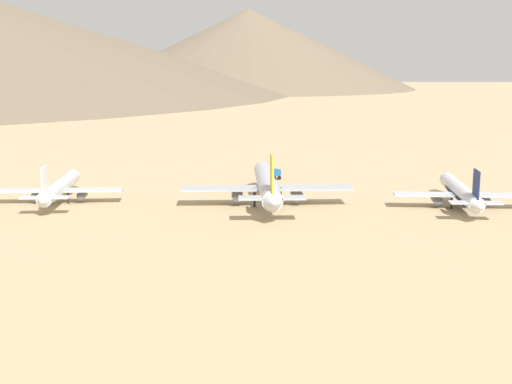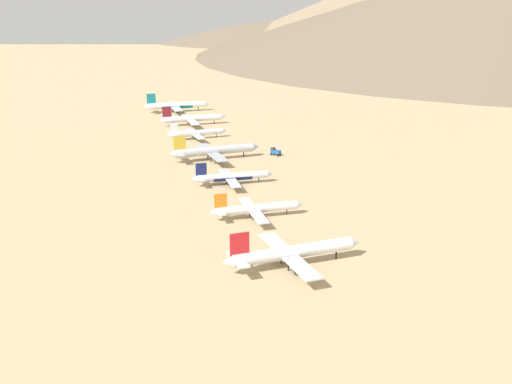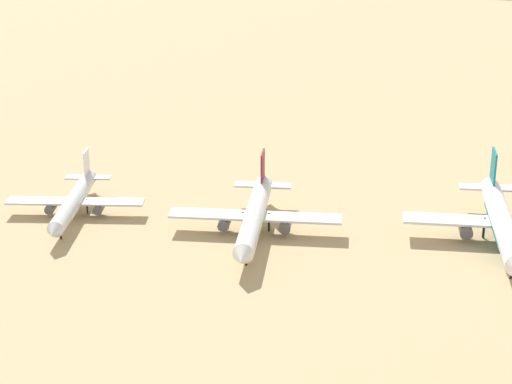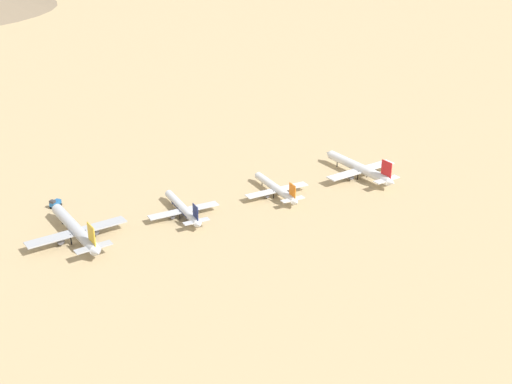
# 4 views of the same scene
# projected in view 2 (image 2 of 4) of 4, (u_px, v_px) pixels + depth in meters

# --- Properties ---
(ground_plane) EXTENTS (1800.00, 1800.00, 0.00)m
(ground_plane) POSITION_uv_depth(u_px,v_px,m) (213.00, 159.00, 312.22)
(ground_plane) COLOR tan
(parked_jet_0) EXTENTS (46.23, 37.45, 13.36)m
(parked_jet_0) POSITION_uv_depth(u_px,v_px,m) (292.00, 252.00, 189.01)
(parked_jet_0) COLOR silver
(parked_jet_0) RESTS_ON ground
(parked_jet_1) EXTENTS (36.66, 29.83, 10.57)m
(parked_jet_1) POSITION_uv_depth(u_px,v_px,m) (256.00, 209.00, 230.08)
(parked_jet_1) COLOR silver
(parked_jet_1) RESTS_ON ground
(parked_jet_2) EXTENTS (36.83, 30.00, 10.62)m
(parked_jet_2) POSITION_uv_depth(u_px,v_px,m) (232.00, 177.00, 269.99)
(parked_jet_2) COLOR silver
(parked_jet_2) RESTS_ON ground
(parked_jet_3) EXTENTS (47.58, 38.55, 13.75)m
(parked_jet_3) POSITION_uv_depth(u_px,v_px,m) (214.00, 151.00, 309.59)
(parked_jet_3) COLOR #B2B7C1
(parked_jet_3) RESTS_ON ground
(parked_jet_4) EXTENTS (36.11, 29.29, 10.43)m
(parked_jet_4) POSITION_uv_depth(u_px,v_px,m) (197.00, 133.00, 353.92)
(parked_jet_4) COLOR silver
(parked_jet_4) RESTS_ON ground
(parked_jet_5) EXTENTS (43.19, 35.06, 12.46)m
(parked_jet_5) POSITION_uv_depth(u_px,v_px,m) (192.00, 119.00, 390.64)
(parked_jet_5) COLOR silver
(parked_jet_5) RESTS_ON ground
(parked_jet_6) EXTENTS (47.18, 38.35, 13.60)m
(parked_jet_6) POSITION_uv_depth(u_px,v_px,m) (176.00, 105.00, 434.25)
(parked_jet_6) COLOR white
(parked_jet_6) RESTS_ON ground
(service_truck) EXTENTS (5.08, 5.66, 3.90)m
(service_truck) POSITION_uv_depth(u_px,v_px,m) (275.00, 151.00, 318.91)
(service_truck) COLOR #1E5999
(service_truck) RESTS_ON ground
(desert_hill_0) EXTENTS (465.63, 465.63, 69.65)m
(desert_hill_0) POSITION_uv_depth(u_px,v_px,m) (276.00, 19.00, 1107.65)
(desert_hill_0) COLOR #70604C
(desert_hill_0) RESTS_ON ground
(desert_hill_3) EXTENTS (579.71, 579.71, 120.32)m
(desert_hill_3) POSITION_uv_depth(u_px,v_px,m) (384.00, 5.00, 1057.54)
(desert_hill_3) COLOR #8C775B
(desert_hill_3) RESTS_ON ground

